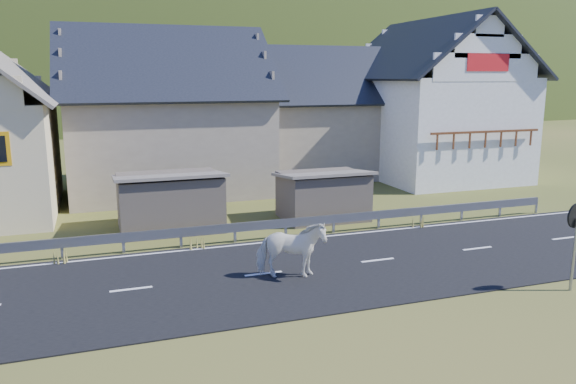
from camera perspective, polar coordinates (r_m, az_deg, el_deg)
name	(u,v)px	position (r m, az deg, el deg)	size (l,w,h in m)	color
ground	(263,275)	(17.74, -2.51, -8.41)	(160.00, 160.00, 0.00)	#384817
road	(263,274)	(17.73, -2.52, -8.35)	(60.00, 7.00, 0.04)	black
lane_markings	(263,274)	(17.72, -2.52, -8.28)	(60.00, 6.60, 0.01)	silver
guardrail	(235,228)	(20.96, -5.42, -3.67)	(28.10, 0.09, 0.75)	#93969B
shed_left	(170,202)	(23.18, -11.92, -1.01)	(4.30, 3.30, 2.40)	brown
shed_right	(323,196)	(24.37, 3.57, -0.40)	(3.80, 2.90, 2.20)	brown
house_stone_a	(165,104)	(31.23, -12.40, 8.73)	(10.80, 9.80, 8.90)	gray
house_stone_b	(322,106)	(35.77, 3.51, 8.68)	(9.80, 8.80, 8.10)	gray
house_white	(432,93)	(35.90, 14.43, 9.67)	(8.80, 10.80, 9.70)	white
mountain	(126,155)	(197.94, -16.17, 3.64)	(440.00, 280.00, 260.00)	#1C3313
horse	(291,250)	(17.11, 0.30, -5.89)	(2.10, 0.96, 1.77)	white
traffic_mirror	(575,227)	(17.96, 27.11, -3.18)	(0.71, 0.25, 2.57)	#93969B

